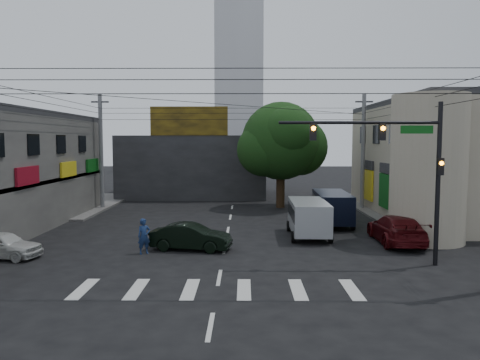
{
  "coord_description": "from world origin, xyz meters",
  "views": [
    {
      "loc": [
        1.01,
        -21.46,
        5.51
      ],
      "look_at": [
        0.77,
        4.0,
        3.37
      ],
      "focal_mm": 35.0,
      "sensor_mm": 36.0,
      "label": 1
    }
  ],
  "objects_px": {
    "navy_van": "(332,209)",
    "traffic_officer": "(144,236)",
    "utility_pole_far_right": "(363,152)",
    "dark_sedan": "(191,237)",
    "silver_minivan": "(309,219)",
    "traffic_gantry": "(400,156)",
    "utility_pole_far_left": "(101,152)",
    "maroon_sedan": "(396,229)",
    "white_compact": "(2,245)",
    "street_tree": "(281,141)"
  },
  "relations": [
    {
      "from": "navy_van",
      "to": "traffic_officer",
      "type": "bearing_deg",
      "value": 128.8
    },
    {
      "from": "utility_pole_far_left",
      "to": "utility_pole_far_right",
      "type": "xyz_separation_m",
      "value": [
        21.0,
        0.0,
        0.0
      ]
    },
    {
      "from": "maroon_sedan",
      "to": "navy_van",
      "type": "height_order",
      "value": "navy_van"
    },
    {
      "from": "white_compact",
      "to": "silver_minivan",
      "type": "relative_size",
      "value": 0.82
    },
    {
      "from": "traffic_officer",
      "to": "street_tree",
      "type": "bearing_deg",
      "value": 32.97
    },
    {
      "from": "traffic_gantry",
      "to": "navy_van",
      "type": "bearing_deg",
      "value": 95.99
    },
    {
      "from": "dark_sedan",
      "to": "silver_minivan",
      "type": "bearing_deg",
      "value": -53.18
    },
    {
      "from": "traffic_officer",
      "to": "silver_minivan",
      "type": "bearing_deg",
      "value": -4.98
    },
    {
      "from": "street_tree",
      "to": "navy_van",
      "type": "relative_size",
      "value": 1.61
    },
    {
      "from": "traffic_gantry",
      "to": "silver_minivan",
      "type": "height_order",
      "value": "traffic_gantry"
    },
    {
      "from": "utility_pole_far_left",
      "to": "traffic_gantry",
      "type": "bearing_deg",
      "value": -42.86
    },
    {
      "from": "white_compact",
      "to": "navy_van",
      "type": "height_order",
      "value": "navy_van"
    },
    {
      "from": "dark_sedan",
      "to": "silver_minivan",
      "type": "xyz_separation_m",
      "value": [
        6.4,
        3.31,
        0.36
      ]
    },
    {
      "from": "traffic_gantry",
      "to": "utility_pole_far_left",
      "type": "relative_size",
      "value": 0.78
    },
    {
      "from": "silver_minivan",
      "to": "traffic_officer",
      "type": "bearing_deg",
      "value": 116.84
    },
    {
      "from": "dark_sedan",
      "to": "maroon_sedan",
      "type": "xyz_separation_m",
      "value": [
        10.9,
        1.65,
        0.1
      ]
    },
    {
      "from": "white_compact",
      "to": "traffic_officer",
      "type": "bearing_deg",
      "value": -71.74
    },
    {
      "from": "traffic_gantry",
      "to": "utility_pole_far_left",
      "type": "bearing_deg",
      "value": 137.14
    },
    {
      "from": "utility_pole_far_right",
      "to": "utility_pole_far_left",
      "type": "bearing_deg",
      "value": 180.0
    },
    {
      "from": "navy_van",
      "to": "traffic_officer",
      "type": "distance_m",
      "value": 13.34
    },
    {
      "from": "utility_pole_far_right",
      "to": "white_compact",
      "type": "height_order",
      "value": "utility_pole_far_right"
    },
    {
      "from": "dark_sedan",
      "to": "traffic_gantry",
      "type": "bearing_deg",
      "value": -97.07
    },
    {
      "from": "traffic_gantry",
      "to": "maroon_sedan",
      "type": "xyz_separation_m",
      "value": [
        1.38,
        4.47,
        -4.06
      ]
    },
    {
      "from": "utility_pole_far_right",
      "to": "silver_minivan",
      "type": "height_order",
      "value": "utility_pole_far_right"
    },
    {
      "from": "street_tree",
      "to": "utility_pole_far_right",
      "type": "relative_size",
      "value": 0.95
    },
    {
      "from": "street_tree",
      "to": "silver_minivan",
      "type": "xyz_separation_m",
      "value": [
        0.7,
        -11.86,
        -4.44
      ]
    },
    {
      "from": "utility_pole_far_left",
      "to": "navy_van",
      "type": "xyz_separation_m",
      "value": [
        17.28,
        -7.02,
        -3.53
      ]
    },
    {
      "from": "maroon_sedan",
      "to": "traffic_gantry",
      "type": "bearing_deg",
      "value": 74.32
    },
    {
      "from": "utility_pole_far_left",
      "to": "white_compact",
      "type": "distance_m",
      "value": 16.42
    },
    {
      "from": "dark_sedan",
      "to": "white_compact",
      "type": "height_order",
      "value": "dark_sedan"
    },
    {
      "from": "traffic_gantry",
      "to": "utility_pole_far_left",
      "type": "height_order",
      "value": "utility_pole_far_left"
    },
    {
      "from": "utility_pole_far_right",
      "to": "traffic_gantry",
      "type": "bearing_deg",
      "value": -98.94
    },
    {
      "from": "utility_pole_far_right",
      "to": "dark_sedan",
      "type": "bearing_deg",
      "value": -130.72
    },
    {
      "from": "utility_pole_far_left",
      "to": "traffic_officer",
      "type": "relative_size",
      "value": 5.3
    },
    {
      "from": "traffic_gantry",
      "to": "maroon_sedan",
      "type": "relative_size",
      "value": 1.34
    },
    {
      "from": "traffic_gantry",
      "to": "navy_van",
      "type": "relative_size",
      "value": 1.34
    },
    {
      "from": "traffic_gantry",
      "to": "traffic_officer",
      "type": "relative_size",
      "value": 4.14
    },
    {
      "from": "maroon_sedan",
      "to": "dark_sedan",
      "type": "bearing_deg",
      "value": 10.0
    },
    {
      "from": "maroon_sedan",
      "to": "navy_van",
      "type": "distance_m",
      "value": 6.03
    },
    {
      "from": "white_compact",
      "to": "silver_minivan",
      "type": "distance_m",
      "value": 15.94
    },
    {
      "from": "utility_pole_far_right",
      "to": "maroon_sedan",
      "type": "distance_m",
      "value": 13.17
    },
    {
      "from": "utility_pole_far_right",
      "to": "navy_van",
      "type": "relative_size",
      "value": 1.71
    },
    {
      "from": "white_compact",
      "to": "silver_minivan",
      "type": "xyz_separation_m",
      "value": [
        15.1,
        5.07,
        0.4
      ]
    },
    {
      "from": "traffic_gantry",
      "to": "white_compact",
      "type": "bearing_deg",
      "value": 176.63
    },
    {
      "from": "dark_sedan",
      "to": "white_compact",
      "type": "distance_m",
      "value": 8.87
    },
    {
      "from": "street_tree",
      "to": "white_compact",
      "type": "xyz_separation_m",
      "value": [
        -14.4,
        -16.93,
        -4.84
      ]
    },
    {
      "from": "traffic_officer",
      "to": "maroon_sedan",
      "type": "bearing_deg",
      "value": -20.03
    },
    {
      "from": "utility_pole_far_left",
      "to": "traffic_officer",
      "type": "distance_m",
      "value": 16.83
    },
    {
      "from": "white_compact",
      "to": "dark_sedan",
      "type": "bearing_deg",
      "value": -68.29
    },
    {
      "from": "white_compact",
      "to": "street_tree",
      "type": "bearing_deg",
      "value": -30.07
    }
  ]
}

